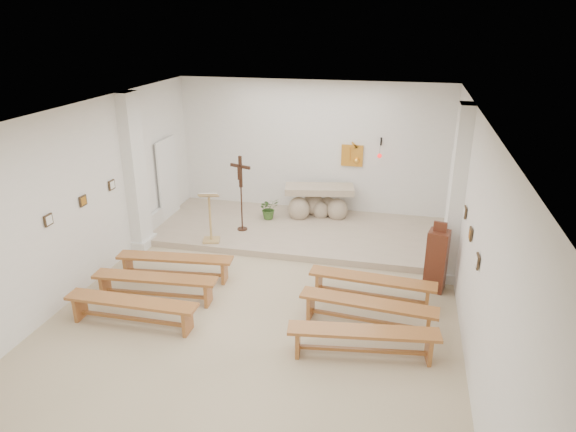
% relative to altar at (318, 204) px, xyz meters
% --- Properties ---
extents(ground, '(7.00, 10.00, 0.00)m').
position_rel_altar_xyz_m(ground, '(-0.30, -4.40, -0.49)').
color(ground, '#C3AF8D').
rests_on(ground, ground).
extents(wall_left, '(0.02, 10.00, 3.50)m').
position_rel_altar_xyz_m(wall_left, '(-3.79, -4.40, 1.26)').
color(wall_left, white).
rests_on(wall_left, ground).
extents(wall_right, '(0.02, 10.00, 3.50)m').
position_rel_altar_xyz_m(wall_right, '(3.19, -4.40, 1.26)').
color(wall_right, white).
rests_on(wall_right, ground).
extents(wall_back, '(7.00, 0.02, 3.50)m').
position_rel_altar_xyz_m(wall_back, '(-0.30, 0.59, 1.26)').
color(wall_back, white).
rests_on(wall_back, ground).
extents(ceiling, '(7.00, 10.00, 0.02)m').
position_rel_altar_xyz_m(ceiling, '(-0.30, -4.40, 3.00)').
color(ceiling, silver).
rests_on(ceiling, wall_back).
extents(sanctuary_platform, '(6.98, 3.00, 0.15)m').
position_rel_altar_xyz_m(sanctuary_platform, '(-0.30, -0.90, -0.42)').
color(sanctuary_platform, tan).
rests_on(sanctuary_platform, ground).
extents(pilaster_left, '(0.26, 0.55, 3.50)m').
position_rel_altar_xyz_m(pilaster_left, '(-3.67, -2.40, 1.26)').
color(pilaster_left, white).
rests_on(pilaster_left, ground).
extents(pilaster_right, '(0.26, 0.55, 3.50)m').
position_rel_altar_xyz_m(pilaster_right, '(3.07, -2.40, 1.26)').
color(pilaster_right, white).
rests_on(pilaster_right, ground).
extents(gold_wall_relief, '(0.55, 0.04, 0.55)m').
position_rel_altar_xyz_m(gold_wall_relief, '(0.75, 0.56, 1.16)').
color(gold_wall_relief, gold).
rests_on(gold_wall_relief, wall_back).
extents(sanctuary_lamp, '(0.11, 0.36, 0.44)m').
position_rel_altar_xyz_m(sanctuary_lamp, '(1.45, 0.31, 1.32)').
color(sanctuary_lamp, black).
rests_on(sanctuary_lamp, wall_back).
extents(station_frame_left_front, '(0.03, 0.20, 0.20)m').
position_rel_altar_xyz_m(station_frame_left_front, '(-3.77, -5.20, 1.23)').
color(station_frame_left_front, '#392919').
rests_on(station_frame_left_front, wall_left).
extents(station_frame_left_mid, '(0.03, 0.20, 0.20)m').
position_rel_altar_xyz_m(station_frame_left_mid, '(-3.77, -4.20, 1.23)').
color(station_frame_left_mid, '#392919').
rests_on(station_frame_left_mid, wall_left).
extents(station_frame_left_rear, '(0.03, 0.20, 0.20)m').
position_rel_altar_xyz_m(station_frame_left_rear, '(-3.77, -3.20, 1.23)').
color(station_frame_left_rear, '#392919').
rests_on(station_frame_left_rear, wall_left).
extents(station_frame_right_front, '(0.03, 0.20, 0.20)m').
position_rel_altar_xyz_m(station_frame_right_front, '(3.17, -5.20, 1.23)').
color(station_frame_right_front, '#392919').
rests_on(station_frame_right_front, wall_right).
extents(station_frame_right_mid, '(0.03, 0.20, 0.20)m').
position_rel_altar_xyz_m(station_frame_right_mid, '(3.17, -4.20, 1.23)').
color(station_frame_right_mid, '#392919').
rests_on(station_frame_right_mid, wall_right).
extents(station_frame_right_rear, '(0.03, 0.20, 0.20)m').
position_rel_altar_xyz_m(station_frame_right_rear, '(3.17, -3.20, 1.23)').
color(station_frame_right_rear, '#392919').
rests_on(station_frame_right_rear, wall_right).
extents(radiator_left, '(0.10, 0.85, 0.52)m').
position_rel_altar_xyz_m(radiator_left, '(-3.73, -1.70, -0.22)').
color(radiator_left, silver).
rests_on(radiator_left, ground).
extents(radiator_right, '(0.10, 0.85, 0.52)m').
position_rel_altar_xyz_m(radiator_right, '(3.13, -1.70, -0.22)').
color(radiator_right, silver).
rests_on(radiator_right, ground).
extents(altar, '(1.81, 0.97, 0.89)m').
position_rel_altar_xyz_m(altar, '(0.00, 0.00, 0.00)').
color(altar, tan).
rests_on(altar, sanctuary_platform).
extents(lectern, '(0.51, 0.46, 1.22)m').
position_rel_altar_xyz_m(lectern, '(-2.10, -2.11, 0.26)').
color(lectern, tan).
rests_on(lectern, sanctuary_platform).
extents(crucifix_stand, '(0.53, 0.24, 1.82)m').
position_rel_altar_xyz_m(crucifix_stand, '(-1.62, -1.30, 0.71)').
color(crucifix_stand, '#341E10').
rests_on(crucifix_stand, sanctuary_platform).
extents(potted_plant, '(0.65, 0.64, 0.54)m').
position_rel_altar_xyz_m(potted_plant, '(-1.19, -0.45, -0.07)').
color(potted_plant, '#365C24').
rests_on(potted_plant, sanctuary_platform).
extents(donation_pedestal, '(0.45, 0.45, 1.41)m').
position_rel_altar_xyz_m(donation_pedestal, '(2.80, -2.97, 0.13)').
color(donation_pedestal, '#5E291A').
rests_on(donation_pedestal, ground).
extents(bench_left_front, '(2.35, 0.61, 0.49)m').
position_rel_altar_xyz_m(bench_left_front, '(-2.25, -3.69, -0.12)').
color(bench_left_front, '#AD6132').
rests_on(bench_left_front, ground).
extents(bench_right_front, '(2.34, 0.55, 0.49)m').
position_rel_altar_xyz_m(bench_right_front, '(1.65, -3.69, -0.12)').
color(bench_right_front, '#AD6132').
rests_on(bench_right_front, ground).
extents(bench_left_second, '(2.34, 0.55, 0.49)m').
position_rel_altar_xyz_m(bench_left_second, '(-2.25, -4.56, -0.12)').
color(bench_left_second, '#AD6132').
rests_on(bench_left_second, ground).
extents(bench_right_second, '(2.35, 0.58, 0.49)m').
position_rel_altar_xyz_m(bench_right_second, '(1.65, -4.56, -0.12)').
color(bench_right_second, '#AD6132').
rests_on(bench_right_second, ground).
extents(bench_left_third, '(2.32, 0.38, 0.49)m').
position_rel_altar_xyz_m(bench_left_third, '(-2.25, -5.42, -0.12)').
color(bench_left_third, '#AD6132').
rests_on(bench_left_third, ground).
extents(bench_right_third, '(2.35, 0.68, 0.49)m').
position_rel_altar_xyz_m(bench_right_third, '(1.65, -5.42, -0.12)').
color(bench_right_third, '#AD6132').
rests_on(bench_right_third, ground).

